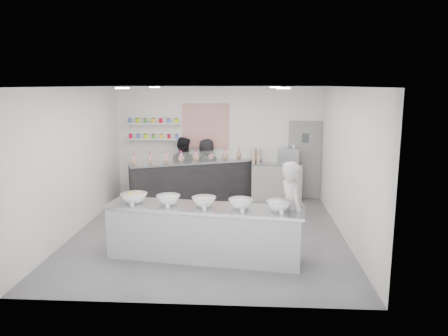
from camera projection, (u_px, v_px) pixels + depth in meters
The scene contains 26 objects.
floor at pixel (209, 233), 9.08m from camera, with size 6.00×6.00×0.00m, color #515156.
ceiling at pixel (208, 87), 8.52m from camera, with size 6.00×6.00×0.00m, color white.
back_wall at pixel (219, 143), 11.74m from camera, with size 5.50×5.50×0.00m, color white.
left_wall at pixel (75, 161), 8.96m from camera, with size 6.00×6.00×0.00m, color white.
right_wall at pixel (346, 164), 8.63m from camera, with size 6.00×6.00×0.00m, color white.
back_door at pixel (305, 160), 11.66m from camera, with size 0.88×0.04×2.10m, color gray.
pattern_panel at pixel (206, 126), 11.65m from camera, with size 1.25×0.03×1.20m, color #B23832.
jar_shelf_lower at pixel (154, 139), 11.73m from camera, with size 1.45×0.22×0.04m, color silver.
jar_shelf_upper at pixel (153, 123), 11.65m from camera, with size 1.45×0.22×0.04m, color silver.
preserve_jars at pixel (153, 129), 11.65m from camera, with size 1.45×0.10×0.56m, color #DA0033, non-canonical shape.
downlight_0 at pixel (122, 88), 7.62m from camera, with size 0.24×0.24×0.02m, color white.
downlight_1 at pixel (283, 88), 7.46m from camera, with size 0.24×0.24×0.02m, color white.
downlight_2 at pixel (155, 87), 10.17m from camera, with size 0.24×0.24×0.02m, color white.
downlight_3 at pixel (275, 87), 10.00m from camera, with size 0.24×0.24×0.02m, color white.
prep_counter at pixel (204, 232), 7.70m from camera, with size 3.48×0.79×0.95m, color #A0A09C.
back_bar at pixel (196, 181), 11.50m from camera, with size 3.48×0.64×1.08m, color black.
sneeze_guard at pixel (199, 157), 11.09m from camera, with size 3.43×0.01×0.29m, color white.
espresso_ledge at pixel (276, 182), 11.62m from camera, with size 1.34×0.43×0.99m, color #A0A09C.
espresso_machine at pixel (288, 156), 11.47m from camera, with size 0.52×0.36×0.40m, color #93969E.
cup_stacks at pixel (256, 156), 11.52m from camera, with size 0.28×0.24×0.38m, color tan, non-canonical shape.
prep_bowls at pixel (204, 202), 7.59m from camera, with size 3.03×0.53×0.17m, color white, non-canonical shape.
label_cards at pixel (205, 213), 7.08m from camera, with size 2.66×0.04×0.07m, color white, non-canonical shape.
cookie_bags at pixel (196, 155), 11.37m from camera, with size 3.37×0.17×0.29m, color #CF5B8F, non-canonical shape.
woman_prep at pixel (292, 211), 7.56m from camera, with size 0.64×0.42×1.76m, color beige.
staff_left at pixel (183, 168), 11.72m from camera, with size 0.81×0.63×1.67m, color black.
staff_right at pixel (207, 169), 11.68m from camera, with size 0.80×0.52×1.63m, color black.
Camera 1 is at (0.84, -8.63, 3.04)m, focal length 35.00 mm.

